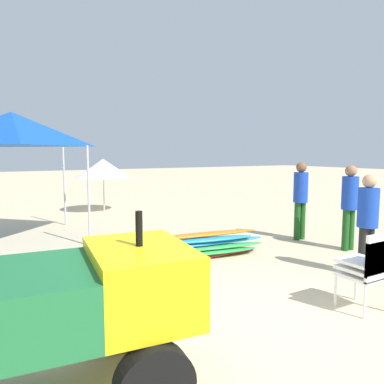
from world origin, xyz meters
The scene contains 9 objects.
ground centered at (0.00, 0.00, 0.00)m, with size 80.00×80.00×0.00m, color beige.
utility_cart centered at (-2.18, 0.03, 0.78)m, with size 2.67×1.54×1.50m.
stacked_plastic_chairs centered at (1.59, -0.21, 0.60)m, with size 0.48×0.48×1.02m.
surfboard_pile centered at (1.11, 2.78, 0.24)m, with size 2.52×0.72×0.48m.
lifeguard_near_left centered at (2.81, 0.66, 0.94)m, with size 0.32×0.32×1.65m.
lifeguard_near_center centered at (3.75, 2.96, 1.03)m, with size 0.32×0.32×1.78m.
lifeguard_near_right centered at (3.91, 1.81, 1.01)m, with size 0.32×0.32×1.74m.
popup_canopy centered at (-1.88, 6.11, 2.51)m, with size 2.66×2.66×2.88m.
beach_umbrella_left centered at (1.02, 9.15, 1.47)m, with size 1.79×1.79×1.79m.
Camera 1 is at (-2.50, -2.88, 1.99)m, focal length 33.90 mm.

